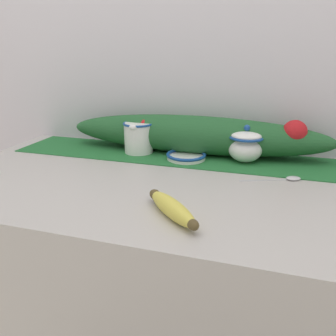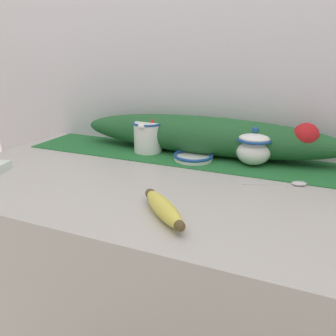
# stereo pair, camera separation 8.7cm
# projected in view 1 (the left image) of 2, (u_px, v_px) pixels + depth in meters

# --- Properties ---
(countertop) EXTENTS (1.37, 0.69, 0.90)m
(countertop) POSITION_uv_depth(u_px,v_px,m) (172.00, 307.00, 1.08)
(countertop) COLOR #B7B2AD
(countertop) RESTS_ON ground_plane
(back_wall) EXTENTS (2.17, 0.04, 2.40)m
(back_wall) POSITION_uv_depth(u_px,v_px,m) (201.00, 66.00, 1.16)
(back_wall) COLOR silver
(back_wall) RESTS_ON ground_plane
(table_runner) EXTENTS (1.26, 0.23, 0.00)m
(table_runner) POSITION_uv_depth(u_px,v_px,m) (190.00, 157.00, 1.13)
(table_runner) COLOR #236B33
(table_runner) RESTS_ON countertop
(cream_pitcher) EXTENTS (0.11, 0.13, 0.11)m
(cream_pitcher) POSITION_uv_depth(u_px,v_px,m) (139.00, 136.00, 1.16)
(cream_pitcher) COLOR white
(cream_pitcher) RESTS_ON countertop
(sugar_bowl) EXTENTS (0.11, 0.11, 0.12)m
(sugar_bowl) POSITION_uv_depth(u_px,v_px,m) (246.00, 145.00, 1.06)
(sugar_bowl) COLOR white
(sugar_bowl) RESTS_ON countertop
(small_dish) EXTENTS (0.13, 0.13, 0.02)m
(small_dish) POSITION_uv_depth(u_px,v_px,m) (186.00, 156.00, 1.10)
(small_dish) COLOR white
(small_dish) RESTS_ON countertop
(banana) EXTENTS (0.16, 0.16, 0.04)m
(banana) POSITION_uv_depth(u_px,v_px,m) (172.00, 208.00, 0.72)
(banana) COLOR #DBCC4C
(banana) RESTS_ON countertop
(spoon) EXTENTS (0.17, 0.08, 0.01)m
(spoon) POSITION_uv_depth(u_px,v_px,m) (290.00, 179.00, 0.93)
(spoon) COLOR silver
(spoon) RESTS_ON countertop
(poinsettia_garland) EXTENTS (0.93, 0.15, 0.14)m
(poinsettia_garland) POSITION_uv_depth(u_px,v_px,m) (195.00, 134.00, 1.15)
(poinsettia_garland) COLOR #235B2D
(poinsettia_garland) RESTS_ON countertop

